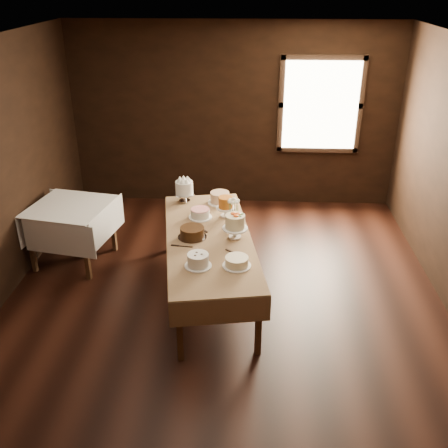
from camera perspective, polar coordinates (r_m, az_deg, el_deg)
floor at (r=5.81m, az=-0.11°, el=-9.31°), size 5.00×6.00×0.01m
ceiling at (r=4.75m, az=-0.14°, el=19.27°), size 5.00×6.00×0.01m
wall_back at (r=7.96m, az=1.10°, el=11.93°), size 5.00×0.02×2.80m
wall_front at (r=2.63m, az=-4.04°, el=-22.74°), size 5.00×0.02×2.80m
window at (r=7.92m, az=10.78°, el=12.90°), size 1.10×0.05×1.30m
display_table at (r=5.69m, az=-1.70°, el=-1.97°), size 1.32×2.51×0.74m
side_table at (r=6.65m, az=-16.86°, el=1.24°), size 1.08×1.08×0.78m
cake_meringue at (r=6.52m, az=-4.46°, el=3.58°), size 0.29×0.29×0.28m
cake_speckled at (r=6.48m, az=-0.47°, el=2.95°), size 0.34×0.34×0.14m
cake_lattice at (r=6.10m, az=-2.68°, el=1.14°), size 0.28×0.28×0.11m
cake_caramel at (r=6.10m, az=0.19°, el=1.83°), size 0.23×0.23×0.27m
cake_chocolate at (r=5.64m, az=-3.58°, el=-1.00°), size 0.32×0.32×0.13m
cake_flowers at (r=5.60m, az=1.24°, el=-0.40°), size 0.30×0.30×0.29m
cake_swirl at (r=5.09m, az=-2.93°, el=-4.12°), size 0.30×0.30×0.14m
cake_cream at (r=5.10m, az=1.44°, el=-4.28°), size 0.33×0.33×0.10m
cake_server_b at (r=5.32m, az=1.57°, el=-3.45°), size 0.21×0.17×0.01m
cake_server_c at (r=5.88m, az=-2.76°, el=-0.36°), size 0.16×0.21×0.01m
cake_server_d at (r=5.95m, az=1.05°, el=-0.01°), size 0.09×0.24×0.01m
cake_server_e at (r=5.48m, az=-4.29°, el=-2.54°), size 0.24×0.06×0.01m
flower_vase at (r=5.89m, az=1.06°, el=0.38°), size 0.17×0.17×0.13m
flower_bouquet at (r=5.81m, az=1.07°, el=2.02°), size 0.14×0.14×0.20m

